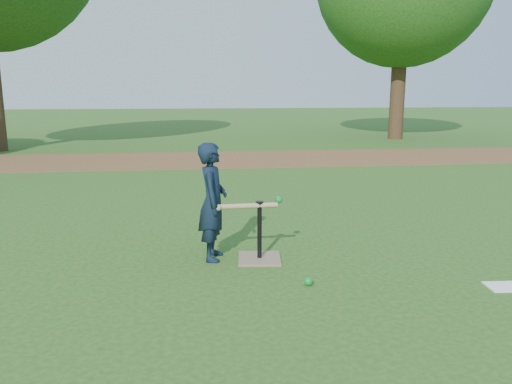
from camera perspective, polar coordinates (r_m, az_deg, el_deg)
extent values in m
plane|color=#285116|center=(5.13, -1.46, -7.95)|extent=(80.00, 80.00, 0.00)
cube|color=brown|center=(12.44, -4.75, 3.75)|extent=(24.00, 3.00, 0.01)
imported|color=black|center=(5.08, -4.97, -1.12)|extent=(0.34, 0.47, 1.21)
sphere|color=#0C882D|center=(4.55, 6.01, -10.12)|extent=(0.08, 0.08, 0.08)
cube|color=white|center=(5.01, 26.49, -9.65)|extent=(0.31, 0.25, 0.01)
cube|color=#8C7259|center=(5.19, 0.40, -7.60)|extent=(0.47, 0.47, 0.02)
cylinder|color=black|center=(5.10, 0.41, -4.54)|extent=(0.05, 0.05, 0.55)
cylinder|color=black|center=(5.03, 0.41, -1.42)|extent=(0.08, 0.08, 0.06)
cylinder|color=tan|center=(5.00, -0.93, -1.60)|extent=(0.60, 0.07, 0.05)
sphere|color=tan|center=(4.94, -4.35, -1.79)|extent=(0.06, 0.06, 0.06)
sphere|color=#0C882D|center=(5.14, 2.61, -0.88)|extent=(0.08, 0.08, 0.08)
cylinder|color=#382316|center=(18.19, 15.89, 11.25)|extent=(0.50, 0.50, 3.42)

